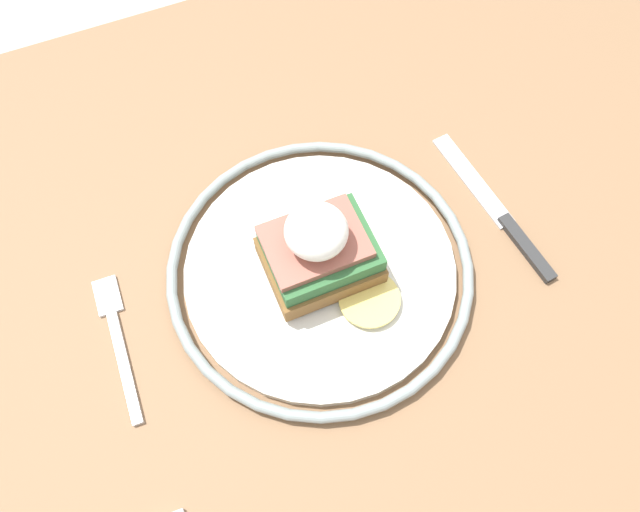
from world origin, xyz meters
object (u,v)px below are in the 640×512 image
sandwich (320,250)px  knife (502,217)px  plate (320,269)px  fork (118,339)px

sandwich → knife: sandwich is taller
plate → fork: bearing=177.4°
plate → sandwich: bearing=113.9°
fork → knife: bearing=-3.5°
plate → knife: size_ratio=1.51×
plate → knife: bearing=-4.4°
plate → knife: 0.19m
knife → sandwich: bearing=175.5°
fork → plate: bearing=-2.6°
sandwich → knife: (0.19, -0.01, -0.04)m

